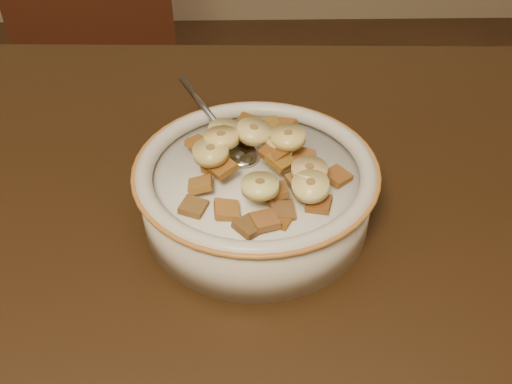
{
  "coord_description": "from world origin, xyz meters",
  "views": [
    {
      "loc": [
        0.25,
        -0.32,
        1.12
      ],
      "look_at": [
        0.26,
        0.08,
        0.78
      ],
      "focal_mm": 40.0,
      "sensor_mm": 36.0,
      "label": 1
    }
  ],
  "objects": [
    {
      "name": "cereal_square_10",
      "position": [
        0.21,
        0.12,
        0.81
      ],
      "size": [
        0.03,
        0.03,
        0.01
      ],
      "primitive_type": "cube",
      "rotation": [
        0.08,
        0.05,
        1.91
      ],
      "color": "brown",
      "rests_on": "milk"
    },
    {
      "name": "cereal_square_13",
      "position": [
        0.22,
        0.08,
        0.81
      ],
      "size": [
        0.02,
        0.02,
        0.01
      ],
      "primitive_type": "cube",
      "rotation": [
        -0.2,
        0.01,
        0.16
      ],
      "color": "#91501A",
      "rests_on": "milk"
    },
    {
      "name": "banana_slice_5",
      "position": [
        0.22,
        0.08,
        0.83
      ],
      "size": [
        0.04,
        0.04,
        0.01
      ],
      "primitive_type": "cylinder",
      "rotation": [
        -0.02,
        -0.12,
        1.12
      ],
      "color": "#D2C16D",
      "rests_on": "milk"
    },
    {
      "name": "cereal_square_20",
      "position": [
        0.28,
        0.04,
        0.81
      ],
      "size": [
        0.02,
        0.02,
        0.01
      ],
      "primitive_type": "cube",
      "rotation": [
        -0.12,
        0.14,
        1.68
      ],
      "color": "brown",
      "rests_on": "milk"
    },
    {
      "name": "cereal_square_15",
      "position": [
        0.27,
        0.01,
        0.81
      ],
      "size": [
        0.03,
        0.03,
        0.01
      ],
      "primitive_type": "cube",
      "rotation": [
        -0.02,
        0.05,
        0.34
      ],
      "color": "brown",
      "rests_on": "milk"
    },
    {
      "name": "cereal_square_23",
      "position": [
        0.3,
        0.06,
        0.81
      ],
      "size": [
        0.03,
        0.03,
        0.01
      ],
      "primitive_type": "cube",
      "rotation": [
        -0.03,
        -0.1,
        1.98
      ],
      "color": "brown",
      "rests_on": "milk"
    },
    {
      "name": "cereal_square_19",
      "position": [
        0.21,
        0.12,
        0.81
      ],
      "size": [
        0.03,
        0.03,
        0.01
      ],
      "primitive_type": "cube",
      "rotation": [
        0.18,
        -0.03,
        2.5
      ],
      "color": "brown",
      "rests_on": "milk"
    },
    {
      "name": "cereal_square_2",
      "position": [
        0.21,
        0.06,
        0.81
      ],
      "size": [
        0.02,
        0.02,
        0.01
      ],
      "primitive_type": "cube",
      "rotation": [
        -0.23,
        0.17,
        1.6
      ],
      "color": "olive",
      "rests_on": "milk"
    },
    {
      "name": "cereal_square_11",
      "position": [
        0.25,
        0.01,
        0.81
      ],
      "size": [
        0.03,
        0.03,
        0.01
      ],
      "primitive_type": "cube",
      "rotation": [
        0.08,
        0.16,
        0.76
      ],
      "color": "brown",
      "rests_on": "milk"
    },
    {
      "name": "chair",
      "position": [
        -0.11,
        0.8,
        0.43
      ],
      "size": [
        0.42,
        0.42,
        0.86
      ],
      "primitive_type": "cube",
      "rotation": [
        0.0,
        0.0,
        0.12
      ],
      "color": "#3B1A0F",
      "rests_on": "floor"
    },
    {
      "name": "banana_slice_7",
      "position": [
        0.26,
        0.04,
        0.83
      ],
      "size": [
        0.04,
        0.04,
        0.01
      ],
      "primitive_type": "cylinder",
      "rotation": [
        0.06,
        0.09,
        2.38
      ],
      "color": "#FFF496",
      "rests_on": "milk"
    },
    {
      "name": "cereal_square_17",
      "position": [
        0.23,
        0.07,
        0.82
      ],
      "size": [
        0.03,
        0.03,
        0.01
      ],
      "primitive_type": "cube",
      "rotation": [
        -0.22,
        0.05,
        2.17
      ],
      "color": "brown",
      "rests_on": "milk"
    },
    {
      "name": "banana_slice_1",
      "position": [
        0.26,
        0.1,
        0.83
      ],
      "size": [
        0.04,
        0.04,
        0.02
      ],
      "primitive_type": "cylinder",
      "rotation": [
        0.12,
        0.09,
        0.71
      ],
      "color": "#D1BE84",
      "rests_on": "milk"
    },
    {
      "name": "banana_slice_3",
      "position": [
        0.23,
        0.12,
        0.82
      ],
      "size": [
        0.04,
        0.04,
        0.01
      ],
      "primitive_type": "cylinder",
      "rotation": [
        0.03,
        -0.07,
        2.54
      ],
      "color": "#FCDB84",
      "rests_on": "milk"
    },
    {
      "name": "cereal_square_8",
      "position": [
        0.29,
        0.15,
        0.81
      ],
      "size": [
        0.03,
        0.03,
        0.01
      ],
      "primitive_type": "cube",
      "rotation": [
        -0.25,
        -0.11,
        1.03
      ],
      "color": "brown",
      "rests_on": "milk"
    },
    {
      "name": "cereal_square_18",
      "position": [
        0.23,
        0.03,
        0.81
      ],
      "size": [
        0.02,
        0.02,
        0.01
      ],
      "primitive_type": "cube",
      "rotation": [
        0.24,
        -0.06,
        1.65
      ],
      "color": "#99582B",
      "rests_on": "milk"
    },
    {
      "name": "banana_slice_2",
      "position": [
        0.29,
        0.09,
        0.83
      ],
      "size": [
        0.04,
        0.04,
        0.01
      ],
      "primitive_type": "cylinder",
      "rotation": [
        -0.06,
        0.06,
        1.85
      ],
      "color": "#D2BB65",
      "rests_on": "milk"
    },
    {
      "name": "cereal_square_5",
      "position": [
        0.27,
        0.15,
        0.81
      ],
      "size": [
        0.02,
        0.02,
        0.01
      ],
      "primitive_type": "cube",
      "rotation": [
        -0.02,
        -0.14,
        1.75
      ],
      "color": "brown",
      "rests_on": "milk"
    },
    {
      "name": "banana_slice_8",
      "position": [
        0.23,
        0.09,
        0.83
      ],
      "size": [
        0.04,
        0.04,
        0.01
      ],
      "primitive_type": "cylinder",
      "rotation": [
        0.08,
        0.09,
        2.8
      ],
      "color": "#EECA71",
      "rests_on": "milk"
    },
    {
      "name": "banana_slice_6",
      "position": [
        0.28,
        0.1,
        0.83
      ],
      "size": [
        0.04,
        0.04,
        0.01
      ],
      "primitive_type": "cylinder",
      "rotation": [
        0.04,
        -0.14,
        0.23
      ],
      "color": "#D4C47B",
      "rests_on": "milk"
    },
    {
      "name": "cereal_square_12",
      "position": [
        0.25,
        0.16,
        0.81
      ],
      "size": [
        0.03,
        0.03,
        0.01
      ],
      "primitive_type": "cube",
      "rotation": [
        -0.07,
        -0.14,
        2.73
      ],
      "color": "brown",
      "rests_on": "milk"
    },
    {
      "name": "banana_slice_4",
      "position": [
        0.3,
        0.04,
        0.82
      ],
      "size": [
        0.04,
        0.04,
        0.01
      ],
      "primitive_type": "cylinder",
      "rotation": [
        -0.12,
        0.06,
        2.94
      ],
      "color": "#FFF299",
      "rests_on": "milk"
    },
    {
      "name": "cereal_square_6",
      "position": [
        0.22,
        0.09,
        0.81
      ],
      "size": [
        0.02,
        0.02,
        0.01
      ],
      "primitive_type": "cube",
      "rotation": [
        0.24,
        0.04,
        1.46
      ],
      "color": "brown",
      "rests_on": "milk"
    },
    {
      "name": "cereal_square_21",
      "position": [
        0.33,
        0.07,
        0.81
      ],
      "size": [
        0.03,
        0.03,
        0.01
      ],
      "primitive_type": "cube",
      "rotation": [
        0.1,
        0.07,
        0.73
      ],
      "color": "#985929",
      "rests_on": "milk"
    },
    {
      "name": "spoon",
      "position": [
        0.24,
        0.11,
        0.8
      ],
      "size": [
        0.06,
        0.06,
        0.01
      ],
      "primitive_type": "ellipsoid",
      "rotation": [
        0.0,
        0.0,
        3.65
      ],
      "color": "#9DA6B3",
      "rests_on": "cereal_bowl"
    },
    {
      "name": "cereal_square_9",
      "position": [
        0.28,
        0.02,
        0.81
      ],
      "size": [
        0.03,
        0.03,
        0.01
      ],
      "primitive_type": "cube",
      "rotation": [
        0.17,
        0.13,
        1.12
      ],
      "color": "#94591A",
      "rests_on": "milk"
    },
    {
      "name": "cereal_square_14",
      "position": [
        0.21,
        0.03,
        0.8
      ],
      "size": [
        0.03,
        0.03,
        0.01
      ],
      "primitive_type": "cube",
      "rotation": [
        0.1,
        0.03,
        1.24
      ],
      "color": "brown",
      "rests_on": "milk"
    },
    {
      "name": "cereal_square_0",
      "position": [
        0.28,
        0.08,
        0.82
      ],
      "size": [
        0.03,
        0.03,
        0.01
      ],
      "primitive_type": "cube",
      "rotation": [
        -0.17,
        -0.1,
        2.28
      ],
      "color": "brown",
      "rests_on": "milk"
    },
    {
      "name": "cereal_square_4",
      "position": [
        0.28,
        0.07,
        0.82
      ],
      "size": [
        0.03,
        0.03,
        0.01
      ],
      "primitive_type": "cube",
      "rotation": [
        0.24,
        0.08,
        0.81
      ],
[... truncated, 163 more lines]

